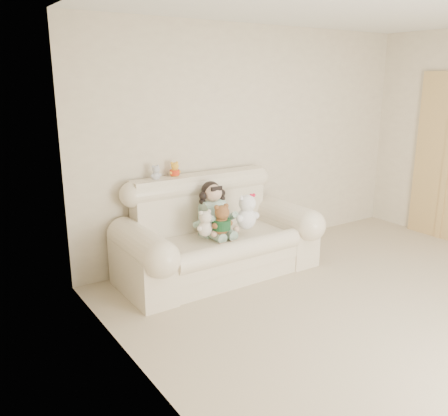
# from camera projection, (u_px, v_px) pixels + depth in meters

# --- Properties ---
(floor) EXTENTS (5.00, 5.00, 0.00)m
(floor) POSITION_uv_depth(u_px,v_px,m) (436.00, 331.00, 3.92)
(floor) COLOR tan
(floor) RESTS_ON ground
(wall_back) EXTENTS (4.50, 0.00, 4.50)m
(wall_back) POSITION_uv_depth(u_px,v_px,m) (255.00, 141.00, 5.58)
(wall_back) COLOR beige
(wall_back) RESTS_ON ground
(wall_left) EXTENTS (0.00, 5.00, 5.00)m
(wall_left) POSITION_uv_depth(u_px,v_px,m) (201.00, 227.00, 2.37)
(wall_left) COLOR beige
(wall_left) RESTS_ON ground
(sofa) EXTENTS (2.10, 0.95, 1.03)m
(sofa) POSITION_uv_depth(u_px,v_px,m) (219.00, 228.00, 4.93)
(sofa) COLOR #FFF3CD
(sofa) RESTS_ON floor
(door_panel) EXTENTS (0.06, 0.90, 2.10)m
(door_panel) POSITION_uv_depth(u_px,v_px,m) (448.00, 158.00, 5.95)
(door_panel) COLOR #A67647
(door_panel) RESTS_ON floor
(seated_child) EXTENTS (0.41, 0.48, 0.58)m
(seated_child) POSITION_uv_depth(u_px,v_px,m) (213.00, 208.00, 4.93)
(seated_child) COLOR #367958
(seated_child) RESTS_ON sofa
(brown_teddy) EXTENTS (0.29, 0.25, 0.37)m
(brown_teddy) POSITION_uv_depth(u_px,v_px,m) (221.00, 217.00, 4.72)
(brown_teddy) COLOR brown
(brown_teddy) RESTS_ON sofa
(white_cat) EXTENTS (0.32, 0.26, 0.44)m
(white_cat) POSITION_uv_depth(u_px,v_px,m) (247.00, 208.00, 4.89)
(white_cat) COLOR white
(white_cat) RESTS_ON sofa
(cream_teddy) EXTENTS (0.24, 0.21, 0.31)m
(cream_teddy) POSITION_uv_depth(u_px,v_px,m) (205.00, 221.00, 4.68)
(cream_teddy) COLOR white
(cream_teddy) RESTS_ON sofa
(yellow_mini_bear) EXTENTS (0.15, 0.13, 0.20)m
(yellow_mini_bear) POSITION_uv_depth(u_px,v_px,m) (175.00, 168.00, 4.93)
(yellow_mini_bear) COLOR yellow
(yellow_mini_bear) RESTS_ON sofa
(grey_mini_plush) EXTENTS (0.13, 0.11, 0.19)m
(grey_mini_plush) POSITION_uv_depth(u_px,v_px,m) (156.00, 172.00, 4.79)
(grey_mini_plush) COLOR silver
(grey_mini_plush) RESTS_ON sofa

